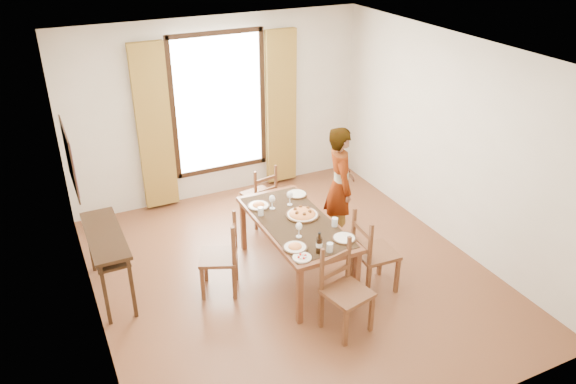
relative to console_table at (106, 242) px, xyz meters
name	(u,v)px	position (x,y,z in m)	size (l,w,h in m)	color
ground	(292,275)	(2.03, -0.60, -0.68)	(5.00, 5.00, 0.00)	#522719
room_shell	(287,156)	(2.03, -0.47, 0.86)	(4.60, 5.10, 2.74)	beige
console_table	(106,242)	(0.00, 0.00, 0.00)	(0.38, 1.20, 0.80)	black
dining_table	(296,226)	(2.07, -0.61, 0.00)	(0.83, 1.74, 0.76)	brown
chair_west	(222,258)	(1.17, -0.51, -0.24)	(0.55, 0.55, 0.95)	brown
chair_north	(260,196)	(2.19, 0.76, -0.27)	(0.46, 0.46, 0.89)	brown
chair_south	(345,292)	(2.11, -1.68, -0.23)	(0.52, 0.52, 0.98)	brown
chair_east	(373,254)	(2.76, -1.23, -0.22)	(0.47, 0.47, 1.00)	brown
man	(340,186)	(2.96, -0.11, 0.12)	(0.53, 0.67, 1.61)	#909598
plate_sw	(295,246)	(1.81, -1.12, 0.10)	(0.27, 0.27, 0.05)	silver
plate_se	(344,237)	(2.38, -1.19, 0.10)	(0.27, 0.27, 0.05)	silver
plate_nw	(259,205)	(1.82, -0.09, 0.10)	(0.27, 0.27, 0.05)	silver
plate_ne	(297,193)	(2.37, -0.02, 0.10)	(0.27, 0.27, 0.05)	silver
pasta_platter	(302,212)	(2.20, -0.53, 0.12)	(0.40, 0.40, 0.10)	#D9511B
caprese_plate	(302,257)	(1.79, -1.33, 0.09)	(0.20, 0.20, 0.04)	silver
wine_glass_a	(299,230)	(1.95, -0.93, 0.16)	(0.08, 0.08, 0.18)	white
wine_glass_b	(290,198)	(2.18, -0.22, 0.16)	(0.08, 0.08, 0.18)	white
wine_glass_c	(272,202)	(1.95, -0.21, 0.16)	(0.08, 0.08, 0.18)	white
tumbler_a	(335,222)	(2.42, -0.90, 0.12)	(0.07, 0.07, 0.10)	silver
tumbler_b	(261,211)	(1.76, -0.30, 0.12)	(0.07, 0.07, 0.10)	silver
tumbler_c	(330,247)	(2.11, -1.34, 0.12)	(0.07, 0.07, 0.10)	silver
wine_bottle	(319,243)	(2.00, -1.31, 0.20)	(0.07, 0.07, 0.25)	black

